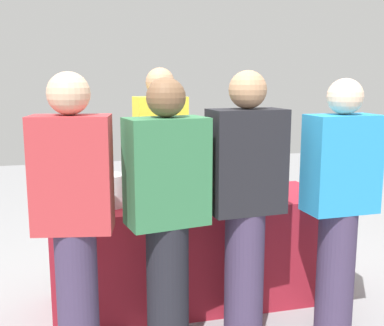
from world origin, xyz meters
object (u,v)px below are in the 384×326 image
wine_bottle_2 (193,180)px  wine_bottle_3 (213,178)px  ice_bucket (109,190)px  server_pouring (161,164)px  menu_board (232,209)px  wine_glass_3 (273,185)px  wine_bottle_4 (226,178)px  wine_bottle_5 (243,174)px  guest_3 (339,201)px  wine_glass_0 (159,193)px  wine_bottle_1 (153,180)px  guest_2 (245,201)px  wine_glass_2 (229,184)px  wine_glass_1 (170,192)px  guest_0 (74,217)px  wine_bottle_0 (92,185)px  guest_1 (167,213)px

wine_bottle_2 → wine_bottle_3: size_ratio=0.92×
ice_bucket → wine_bottle_2: bearing=15.3°
server_pouring → menu_board: 1.03m
wine_glass_3 → wine_bottle_4: bearing=138.3°
wine_bottle_3 → wine_bottle_5: wine_bottle_3 is taller
guest_3 → wine_glass_0: bearing=153.7°
wine_glass_0 → guest_3: (1.03, -0.47, -0.00)m
wine_bottle_1 → guest_2: 0.84m
wine_glass_2 → ice_bucket: size_ratio=0.67×
wine_glass_1 → wine_bottle_3: bearing=32.2°
wine_bottle_4 → guest_0: size_ratio=0.18×
wine_glass_0 → wine_glass_2: wine_glass_2 is taller
wine_bottle_2 → menu_board: (0.61, 0.88, -0.50)m
wine_glass_2 → server_pouring: 0.71m
wine_bottle_0 → wine_bottle_4: size_ratio=1.14×
guest_1 → menu_board: guest_1 is taller
wine_bottle_2 → guest_1: 0.81m
wine_bottle_3 → menu_board: (0.48, 0.91, -0.52)m
wine_bottle_1 → menu_board: wine_bottle_1 is taller
wine_bottle_0 → wine_glass_3: wine_bottle_0 is taller
wine_bottle_2 → wine_glass_3: bearing=-22.3°
wine_bottle_1 → wine_glass_2: size_ratio=2.13×
wine_bottle_4 → wine_bottle_2: bearing=-174.9°
ice_bucket → server_pouring: (0.46, 0.62, 0.04)m
ice_bucket → menu_board: size_ratio=0.29×
guest_1 → guest_2: (0.49, 0.06, 0.02)m
wine_bottle_2 → menu_board: wine_bottle_2 is taller
wine_bottle_1 → guest_1: bearing=-94.6°
wine_bottle_3 → guest_3: size_ratio=0.21×
wine_bottle_1 → wine_glass_1: (0.05, -0.32, -0.01)m
server_pouring → guest_1: bearing=73.9°
wine_bottle_3 → wine_bottle_1: bearing=168.0°
guest_0 → guest_2: size_ratio=0.99×
wine_glass_2 → guest_0: size_ratio=0.09×
wine_bottle_2 → ice_bucket: 0.63m
wine_bottle_1 → wine_glass_1: wine_bottle_1 is taller
menu_board → wine_bottle_3: bearing=-118.0°
wine_glass_0 → menu_board: (0.92, 1.15, -0.49)m
guest_0 → guest_3: size_ratio=1.02×
wine_bottle_0 → menu_board: wine_bottle_0 is taller
server_pouring → guest_1: 1.20m
wine_bottle_4 → guest_1: (-0.60, -0.76, -0.01)m
wine_bottle_3 → ice_bucket: 0.76m
guest_2 → wine_bottle_4: bearing=77.0°
wine_bottle_0 → ice_bucket: 0.18m
wine_bottle_2 → guest_0: (-0.84, -0.77, 0.01)m
wine_glass_2 → server_pouring: bearing=121.2°
guest_0 → menu_board: size_ratio=2.22×
wine_glass_2 → wine_bottle_5: bearing=47.7°
wine_bottle_1 → ice_bucket: bearing=-145.9°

